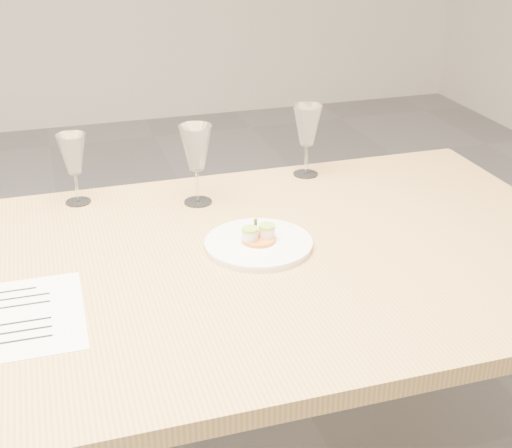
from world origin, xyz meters
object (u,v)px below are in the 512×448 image
object	(u,v)px
dining_table	(75,309)
wine_glass_1	(73,156)
wine_glass_3	(307,127)
recipe_sheet	(23,316)
wine_glass_2	(196,150)
dinner_plate	(259,243)

from	to	relation	value
dining_table	wine_glass_1	size ratio (longest dim) A/B	12.85
wine_glass_3	recipe_sheet	bearing A→B (deg)	-145.82
dining_table	recipe_sheet	xyz separation A→B (m)	(-0.10, -0.11, 0.07)
recipe_sheet	wine_glass_2	world-z (taller)	wine_glass_2
wine_glass_2	wine_glass_3	xyz separation A→B (m)	(0.34, 0.10, -0.00)
recipe_sheet	dinner_plate	bearing A→B (deg)	15.85
dining_table	wine_glass_2	world-z (taller)	wine_glass_2
dinner_plate	wine_glass_1	size ratio (longest dim) A/B	1.33
dining_table	wine_glass_3	bearing A→B (deg)	31.69
dining_table	dinner_plate	xyz separation A→B (m)	(0.42, 0.03, 0.08)
recipe_sheet	wine_glass_2	size ratio (longest dim) A/B	1.40
wine_glass_1	wine_glass_3	xyz separation A→B (m)	(0.64, 0.01, 0.01)
dining_table	wine_glass_3	size ratio (longest dim) A/B	11.76
wine_glass_3	wine_glass_2	bearing A→B (deg)	-163.32
wine_glass_1	wine_glass_2	xyz separation A→B (m)	(0.30, -0.09, 0.02)
dinner_plate	wine_glass_3	world-z (taller)	wine_glass_3
dining_table	wine_glass_3	world-z (taller)	wine_glass_3
dining_table	wine_glass_1	distance (m)	0.46
wine_glass_2	wine_glass_3	bearing A→B (deg)	16.68
dinner_plate	recipe_sheet	world-z (taller)	dinner_plate
dining_table	recipe_sheet	size ratio (longest dim) A/B	8.19
wine_glass_2	wine_glass_3	world-z (taller)	wine_glass_2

